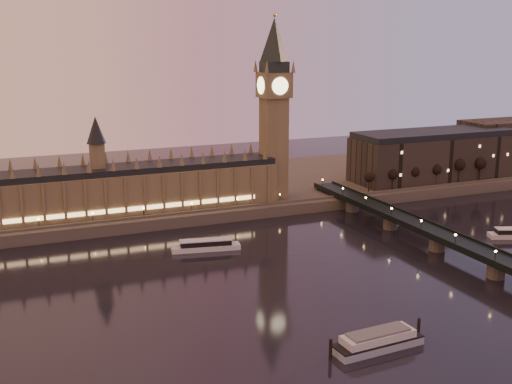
% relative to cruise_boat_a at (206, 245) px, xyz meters
% --- Properties ---
extents(ground, '(700.00, 700.00, 0.00)m').
position_rel_cruise_boat_a_xyz_m(ground, '(7.54, -61.38, -2.26)').
color(ground, black).
rests_on(ground, ground).
extents(far_embankment, '(560.00, 130.00, 6.00)m').
position_rel_cruise_boat_a_xyz_m(far_embankment, '(37.54, 103.62, 0.74)').
color(far_embankment, '#423D35').
rests_on(far_embankment, ground).
extents(palace_of_westminster, '(180.00, 26.62, 52.00)m').
position_rel_cruise_boat_a_xyz_m(palace_of_westminster, '(-32.58, 59.62, 19.45)').
color(palace_of_westminster, brown).
rests_on(palace_of_westminster, ground).
extents(big_ben, '(17.68, 17.68, 104.00)m').
position_rel_cruise_boat_a_xyz_m(big_ben, '(61.53, 59.61, 61.70)').
color(big_ben, brown).
rests_on(big_ben, ground).
extents(westminster_bridge, '(13.20, 260.00, 15.30)m').
position_rel_cruise_boat_a_xyz_m(westminster_bridge, '(99.15, -61.38, 3.26)').
color(westminster_bridge, black).
rests_on(westminster_bridge, ground).
extents(city_block, '(155.00, 45.00, 34.00)m').
position_rel_cruise_boat_a_xyz_m(city_block, '(202.48, 69.56, 19.98)').
color(city_block, black).
rests_on(city_block, ground).
extents(bare_tree_0, '(6.74, 6.74, 13.71)m').
position_rel_cruise_boat_a_xyz_m(bare_tree_0, '(119.05, 47.62, 14.00)').
color(bare_tree_0, black).
rests_on(bare_tree_0, ground).
extents(bare_tree_1, '(6.74, 6.74, 13.71)m').
position_rel_cruise_boat_a_xyz_m(bare_tree_1, '(135.38, 47.62, 14.00)').
color(bare_tree_1, black).
rests_on(bare_tree_1, ground).
extents(bare_tree_2, '(6.74, 6.74, 13.71)m').
position_rel_cruise_boat_a_xyz_m(bare_tree_2, '(151.72, 47.62, 14.00)').
color(bare_tree_2, black).
rests_on(bare_tree_2, ground).
extents(bare_tree_3, '(6.74, 6.74, 13.71)m').
position_rel_cruise_boat_a_xyz_m(bare_tree_3, '(168.05, 47.62, 14.00)').
color(bare_tree_3, black).
rests_on(bare_tree_3, ground).
extents(bare_tree_4, '(6.74, 6.74, 13.71)m').
position_rel_cruise_boat_a_xyz_m(bare_tree_4, '(184.39, 47.62, 14.00)').
color(bare_tree_4, black).
rests_on(bare_tree_4, ground).
extents(bare_tree_5, '(6.74, 6.74, 13.71)m').
position_rel_cruise_boat_a_xyz_m(bare_tree_5, '(200.73, 47.62, 14.00)').
color(bare_tree_5, black).
rests_on(bare_tree_5, ground).
extents(cruise_boat_a, '(32.74, 12.72, 5.12)m').
position_rel_cruise_boat_a_xyz_m(cruise_boat_a, '(0.00, 0.00, 0.00)').
color(cruise_boat_a, silver).
rests_on(cruise_boat_a, ground).
extents(moored_barge, '(35.44, 10.35, 6.51)m').
position_rel_cruise_boat_a_xyz_m(moored_barge, '(19.63, -114.53, 0.49)').
color(moored_barge, '#939FBB').
rests_on(moored_barge, ground).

